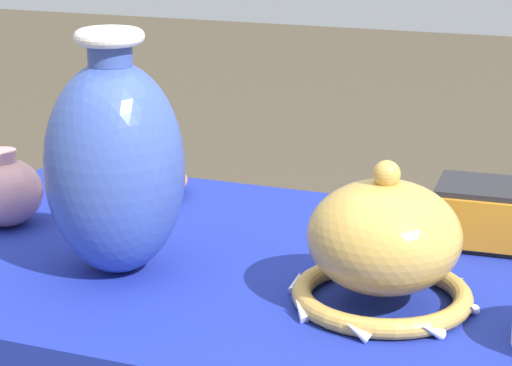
% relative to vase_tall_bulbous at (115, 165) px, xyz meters
% --- Properties ---
extents(display_table, '(1.06, 0.59, 0.75)m').
position_rel_vase_tall_bulbous_xyz_m(display_table, '(0.20, 0.07, -0.23)').
color(display_table, olive).
rests_on(display_table, ground_plane).
extents(vase_tall_bulbous, '(0.16, 0.16, 0.29)m').
position_rel_vase_tall_bulbous_xyz_m(vase_tall_bulbous, '(0.00, 0.00, 0.00)').
color(vase_tall_bulbous, '#3851A8').
rests_on(vase_tall_bulbous, display_table).
extents(vase_dome_bell, '(0.21, 0.21, 0.16)m').
position_rel_vase_tall_bulbous_xyz_m(vase_dome_bell, '(0.32, 0.02, -0.07)').
color(vase_dome_bell, gold).
rests_on(vase_dome_bell, display_table).
extents(mosaic_tile_box, '(0.14, 0.12, 0.08)m').
position_rel_vase_tall_bulbous_xyz_m(mosaic_tile_box, '(0.39, 0.25, -0.09)').
color(mosaic_tile_box, '#232328').
rests_on(mosaic_tile_box, display_table).
extents(jar_round_rose, '(0.10, 0.10, 0.10)m').
position_rel_vase_tall_bulbous_xyz_m(jar_round_rose, '(-0.22, 0.09, -0.08)').
color(jar_round_rose, '#D19399').
rests_on(jar_round_rose, display_table).
extents(bowl_shallow_terracotta, '(0.16, 0.16, 0.05)m').
position_rel_vase_tall_bulbous_xyz_m(bowl_shallow_terracotta, '(-0.12, 0.26, -0.11)').
color(bowl_shallow_terracotta, '#BC6642').
rests_on(bowl_shallow_terracotta, display_table).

